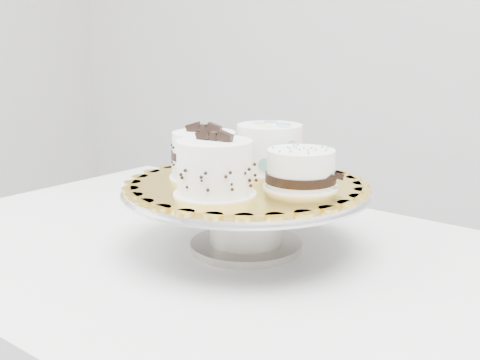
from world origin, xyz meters
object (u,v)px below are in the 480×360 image
at_px(table, 212,300).
at_px(cake_swirl, 215,169).
at_px(cake_dots, 269,148).
at_px(cake_banded, 204,157).
at_px(cake_ribbon, 301,170).
at_px(cake_board, 246,184).
at_px(cake_stand, 246,206).

bearing_deg(table, cake_swirl, -43.78).
bearing_deg(cake_swirl, cake_dots, 89.13).
bearing_deg(cake_swirl, cake_banded, 129.61).
distance_m(cake_swirl, cake_dots, 0.18).
relative_size(cake_dots, cake_ribbon, 1.00).
relative_size(table, cake_ribbon, 9.42).
height_order(cake_swirl, cake_banded, cake_swirl).
bearing_deg(table, cake_board, 39.04).
bearing_deg(cake_stand, cake_banded, 179.69).
bearing_deg(table, cake_dots, 78.61).
xyz_separation_m(table, cake_swirl, (0.04, -0.06, 0.24)).
bearing_deg(cake_board, table, -152.91).
bearing_deg(cake_dots, cake_banded, -131.01).
distance_m(table, cake_dots, 0.27).
bearing_deg(cake_dots, cake_swirl, -92.43).
relative_size(cake_board, cake_banded, 3.14).
bearing_deg(cake_stand, cake_swirl, -94.70).
xyz_separation_m(cake_stand, cake_banded, (-0.08, 0.00, 0.07)).
relative_size(cake_board, cake_ribbon, 2.73).
bearing_deg(cake_ribbon, cake_banded, -157.64).
xyz_separation_m(cake_banded, cake_ribbon, (0.17, 0.00, -0.01)).
distance_m(table, cake_ribbon, 0.27).
bearing_deg(cake_ribbon, cake_board, -155.96).
relative_size(cake_board, cake_dots, 2.74).
bearing_deg(cake_ribbon, cake_swirl, -115.80).
bearing_deg(cake_banded, table, -51.51).
height_order(table, cake_board, cake_board).
height_order(cake_board, cake_ribbon, cake_ribbon).
bearing_deg(cake_dots, table, -113.55).
height_order(cake_stand, cake_swirl, cake_swirl).
bearing_deg(cake_banded, cake_board, -8.14).
xyz_separation_m(cake_stand, cake_ribbon, (0.09, 0.01, 0.07)).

